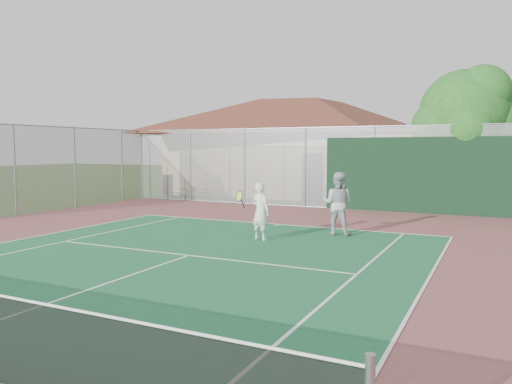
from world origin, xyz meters
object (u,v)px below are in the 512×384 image
clubhouse (302,137)px  player_white_front (260,212)px  player_grey_back (338,204)px  bleachers (199,185)px  tree (466,117)px

clubhouse → player_white_front: size_ratio=9.32×
clubhouse → player_grey_back: (6.19, -13.15, -2.30)m
bleachers → tree: tree is taller
bleachers → clubhouse: bearing=68.8°
player_grey_back → player_white_front: bearing=44.8°
bleachers → player_white_front: (8.74, -10.44, 0.20)m
player_white_front → clubhouse: bearing=-57.9°
clubhouse → tree: (9.17, -5.16, 0.65)m
player_grey_back → tree: bearing=-112.0°
bleachers → player_grey_back: bearing=-17.4°
bleachers → player_white_front: 13.62m
clubhouse → tree: bearing=-31.5°
player_white_front → tree: bearing=-100.2°
player_white_front → player_grey_back: (1.71, 1.79, 0.12)m
clubhouse → player_white_front: 15.79m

